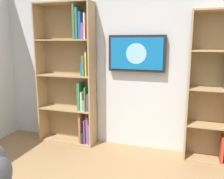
# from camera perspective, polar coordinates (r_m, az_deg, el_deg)

# --- Properties ---
(wall_back) EXTENTS (4.52, 0.06, 2.70)m
(wall_back) POSITION_cam_1_polar(r_m,az_deg,el_deg) (3.54, 6.26, 7.42)
(wall_back) COLOR silver
(wall_back) RESTS_ON ground
(bookshelf_right) EXTENTS (0.91, 0.28, 2.15)m
(bookshelf_right) POSITION_cam_1_polar(r_m,az_deg,el_deg) (3.74, -9.30, 3.44)
(bookshelf_right) COLOR tan
(bookshelf_right) RESTS_ON ground
(wall_mounted_tv) EXTENTS (0.82, 0.07, 0.52)m
(wall_mounted_tv) POSITION_cam_1_polar(r_m,az_deg,el_deg) (3.45, 5.89, 8.52)
(wall_mounted_tv) COLOR black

